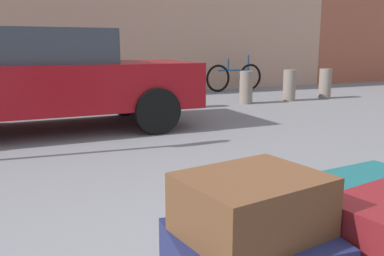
# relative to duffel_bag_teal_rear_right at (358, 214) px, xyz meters

# --- Properties ---
(duffel_bag_teal_rear_right) EXTENTS (0.61, 0.36, 0.31)m
(duffel_bag_teal_rear_right) POSITION_rel_duffel_bag_teal_rear_right_xyz_m (0.00, 0.00, 0.00)
(duffel_bag_teal_rear_right) COLOR #144C51
(duffel_bag_teal_rear_right) RESTS_ON luggage_cart
(duffel_bag_brown_topmost_pile) EXTENTS (0.48, 0.41, 0.19)m
(duffel_bag_brown_topmost_pile) POSITION_rel_duffel_bag_teal_rear_right_xyz_m (-0.62, -0.14, 0.20)
(duffel_bag_brown_topmost_pile) COLOR #51331E
(duffel_bag_brown_topmost_pile) RESTS_ON suitcase_navy_front_right
(parked_car) EXTENTS (4.31, 1.94, 1.42)m
(parked_car) POSITION_rel_duffel_bag_teal_rear_right_xyz_m (-0.94, 4.91, 0.27)
(parked_car) COLOR maroon
(parked_car) RESTS_ON ground_plane
(bicycle_leaning) EXTENTS (1.76, 0.17, 0.96)m
(bicycle_leaning) POSITION_rel_duffel_bag_teal_rear_right_xyz_m (4.30, 8.35, -0.12)
(bicycle_leaning) COLOR black
(bicycle_leaning) RESTS_ON ground_plane
(bollard_kerb_near) EXTENTS (0.28, 0.28, 0.68)m
(bollard_kerb_near) POSITION_rel_duffel_bag_teal_rear_right_xyz_m (1.75, 6.10, -0.15)
(bollard_kerb_near) COLOR #72665B
(bollard_kerb_near) RESTS_ON ground_plane
(bollard_kerb_mid) EXTENTS (0.28, 0.28, 0.68)m
(bollard_kerb_mid) POSITION_rel_duffel_bag_teal_rear_right_xyz_m (3.26, 6.10, -0.15)
(bollard_kerb_mid) COLOR #72665B
(bollard_kerb_mid) RESTS_ON ground_plane
(bollard_kerb_far) EXTENTS (0.28, 0.28, 0.68)m
(bollard_kerb_far) POSITION_rel_duffel_bag_teal_rear_right_xyz_m (4.39, 6.10, -0.15)
(bollard_kerb_far) COLOR #72665B
(bollard_kerb_far) RESTS_ON ground_plane
(bollard_corner) EXTENTS (0.28, 0.28, 0.68)m
(bollard_corner) POSITION_rel_duffel_bag_teal_rear_right_xyz_m (5.40, 6.10, -0.15)
(bollard_corner) COLOR #72665B
(bollard_corner) RESTS_ON ground_plane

